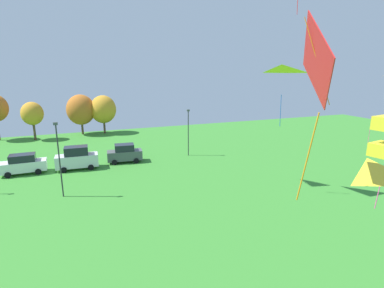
# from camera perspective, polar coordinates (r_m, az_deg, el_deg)

# --- Properties ---
(kite_flying_0) EXTENTS (3.31, 3.36, 4.68)m
(kite_flying_0) POSITION_cam_1_polar(r_m,az_deg,el_deg) (26.28, 16.59, 11.91)
(kite_flying_0) COLOR yellow
(kite_flying_2) EXTENTS (2.13, 2.59, 0.62)m
(kite_flying_2) POSITION_cam_1_polar(r_m,az_deg,el_deg) (12.60, 27.53, -10.39)
(kite_flying_2) COLOR yellow
(kite_flying_5) EXTENTS (1.44, 2.84, 6.31)m
(kite_flying_5) POSITION_cam_1_polar(r_m,az_deg,el_deg) (10.60, 22.59, 13.42)
(kite_flying_5) COLOR red
(kite_flying_7) EXTENTS (2.38, 2.21, 2.76)m
(kite_flying_7) POSITION_cam_1_polar(r_m,az_deg,el_deg) (29.14, 32.00, 9.26)
(kite_flying_7) COLOR orange
(parked_car_leftmost) EXTENTS (4.71, 2.03, 2.22)m
(parked_car_leftmost) POSITION_cam_1_polar(r_m,az_deg,el_deg) (37.82, -29.47, -3.36)
(parked_car_leftmost) COLOR silver
(parked_car_leftmost) RESTS_ON ground
(parked_car_second_from_left) EXTENTS (4.67, 2.06, 2.69)m
(parked_car_second_from_left) POSITION_cam_1_polar(r_m,az_deg,el_deg) (36.90, -21.08, -2.54)
(parked_car_second_from_left) COLOR silver
(parked_car_second_from_left) RESTS_ON ground
(parked_car_third_from_left) EXTENTS (4.33, 2.22, 2.29)m
(parked_car_third_from_left) POSITION_cam_1_polar(r_m,az_deg,el_deg) (38.00, -12.70, -1.74)
(parked_car_third_from_left) COLOR #4C5156
(parked_car_third_from_left) RESTS_ON ground
(light_post_1) EXTENTS (0.36, 0.20, 6.19)m
(light_post_1) POSITION_cam_1_polar(r_m,az_deg,el_deg) (39.45, -0.72, 2.71)
(light_post_1) COLOR #2D2D33
(light_post_1) RESTS_ON ground
(light_post_2) EXTENTS (0.36, 0.20, 6.83)m
(light_post_2) POSITION_cam_1_polar(r_m,az_deg,el_deg) (28.76, -24.00, -2.12)
(light_post_2) COLOR #2D2D33
(light_post_2) RESTS_ON ground
(treeline_tree_2) EXTENTS (3.40, 3.40, 6.23)m
(treeline_tree_2) POSITION_cam_1_polar(r_m,az_deg,el_deg) (54.82, -28.15, 5.12)
(treeline_tree_2) COLOR brown
(treeline_tree_2) RESTS_ON ground
(treeline_tree_3) EXTENTS (4.83, 4.83, 7.05)m
(treeline_tree_3) POSITION_cam_1_polar(r_m,az_deg,el_deg) (56.29, -20.42, 6.14)
(treeline_tree_3) COLOR brown
(treeline_tree_3) RESTS_ON ground
(treeline_tree_4) EXTENTS (4.50, 4.50, 6.82)m
(treeline_tree_4) POSITION_cam_1_polar(r_m,az_deg,el_deg) (56.04, -16.55, 6.35)
(treeline_tree_4) COLOR brown
(treeline_tree_4) RESTS_ON ground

